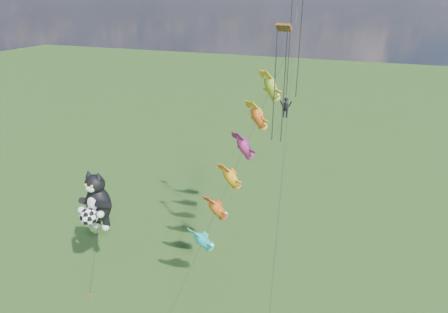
% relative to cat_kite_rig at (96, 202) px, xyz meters
% --- Properties ---
extents(ground, '(300.00, 300.00, 0.00)m').
position_rel_cat_kite_rig_xyz_m(ground, '(-0.19, -4.60, -8.26)').
color(ground, '#15380E').
extents(cat_kite_rig, '(2.64, 4.15, 11.16)m').
position_rel_cat_kite_rig_xyz_m(cat_kite_rig, '(0.00, 0.00, 0.00)').
color(cat_kite_rig, brown).
rests_on(cat_kite_rig, ground).
extents(fish_windsock_rig, '(5.98, 14.89, 20.67)m').
position_rel_cat_kite_rig_xyz_m(fish_windsock_rig, '(11.31, 5.19, 3.36)').
color(fish_windsock_rig, brown).
rests_on(fish_windsock_rig, ground).
extents(parafoil_rig, '(3.54, 17.29, 27.41)m').
position_rel_cat_kite_rig_xyz_m(parafoil_rig, '(15.48, 3.42, 11.05)').
color(parafoil_rig, brown).
rests_on(parafoil_rig, ground).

